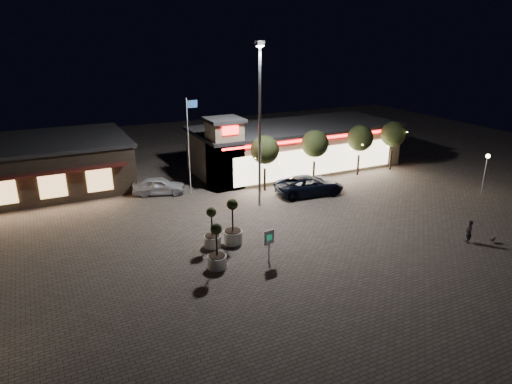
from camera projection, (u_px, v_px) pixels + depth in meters
name	position (u px, v px, depth m)	size (l,w,h in m)	color
ground	(288.00, 251.00, 28.50)	(90.00, 90.00, 0.00)	#665B53
retail_building	(292.00, 146.00, 45.10)	(20.40, 8.40, 6.10)	tan
restaurant_building	(29.00, 166.00, 38.83)	(16.40, 11.00, 4.30)	#382D23
floodlight_pole	(260.00, 117.00, 33.76)	(0.60, 0.40, 12.38)	gray
flagpole	(189.00, 138.00, 37.11)	(0.95, 0.10, 8.00)	white
lamp_post_east	(486.00, 166.00, 37.71)	(0.36, 0.36, 3.48)	gray
string_tree_a	(265.00, 150.00, 38.28)	(2.42, 2.42, 4.79)	#332319
string_tree_b	(315.00, 144.00, 40.36)	(2.42, 2.42, 4.79)	#332319
string_tree_c	(360.00, 138.00, 42.45)	(2.42, 2.42, 4.79)	#332319
string_tree_d	(393.00, 134.00, 44.12)	(2.42, 2.42, 4.79)	#332319
pickup_truck	(309.00, 185.00, 38.20)	(2.68, 5.82, 1.62)	black
white_sedan	(159.00, 186.00, 38.24)	(1.74, 4.32, 1.47)	silver
pedestrian	(469.00, 232.00, 29.44)	(0.56, 0.36, 1.52)	black
dog	(493.00, 239.00, 29.60)	(0.49, 0.18, 0.26)	#59514C
planter_left	(212.00, 235.00, 28.85)	(1.09, 1.09, 2.68)	silver
planter_mid	(217.00, 254.00, 26.26)	(1.13, 1.13, 2.78)	silver
planter_right	(233.00, 229.00, 29.34)	(1.24, 1.24, 3.04)	silver
valet_sign	(269.00, 240.00, 26.72)	(0.68, 0.15, 2.05)	gray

